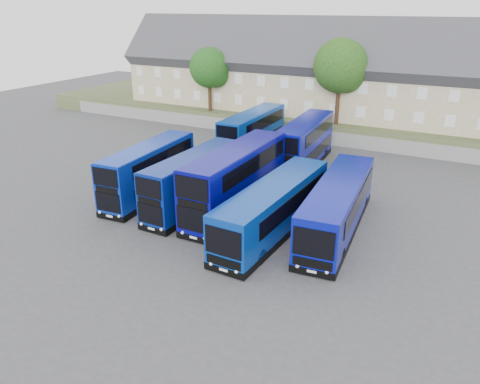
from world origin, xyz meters
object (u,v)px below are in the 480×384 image
tree_west (211,69)px  coach_east_a (273,209)px  dd_front_mid (194,182)px  tree_mid (342,68)px  dd_front_left (149,172)px

tree_west → coach_east_a: bearing=-51.3°
dd_front_mid → tree_mid: tree_mid is taller
dd_front_mid → dd_front_left: bearing=178.6°
dd_front_left → coach_east_a: (11.38, -1.38, -0.32)m
dd_front_mid → coach_east_a: size_ratio=0.81×
coach_east_a → tree_west: size_ratio=1.68×
dd_front_mid → coach_east_a: 7.11m
coach_east_a → tree_west: (-18.84, 23.55, 5.34)m
tree_mid → tree_west: bearing=-178.2°
dd_front_left → coach_east_a: size_ratio=0.82×
dd_front_mid → tree_mid: size_ratio=1.14×
dd_front_left → dd_front_mid: 4.37m
tree_west → tree_mid: 16.04m
dd_front_left → dd_front_mid: bearing=-6.8°
dd_front_left → coach_east_a: bearing=-10.7°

